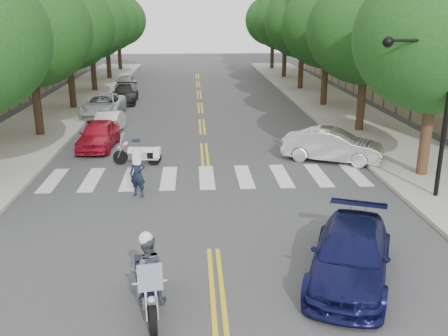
{
  "coord_description": "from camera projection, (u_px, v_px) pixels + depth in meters",
  "views": [
    {
      "loc": [
        -0.5,
        -12.9,
        6.5
      ],
      "look_at": [
        0.53,
        3.61,
        1.3
      ],
      "focal_mm": 40.0,
      "sensor_mm": 36.0,
      "label": 1
    }
  ],
  "objects": [
    {
      "name": "ground",
      "position": [
        213.0,
        249.0,
        14.27
      ],
      "size": [
        140.0,
        140.0,
        0.0
      ],
      "primitive_type": "plane",
      "color": "#38383A",
      "rests_on": "ground"
    },
    {
      "name": "sidewalk_left",
      "position": [
        64.0,
        108.0,
        34.63
      ],
      "size": [
        5.0,
        60.0,
        0.15
      ],
      "primitive_type": "cube",
      "color": "#9E9991",
      "rests_on": "ground"
    },
    {
      "name": "sidewalk_right",
      "position": [
        333.0,
        105.0,
        35.75
      ],
      "size": [
        5.0,
        60.0,
        0.15
      ],
      "primitive_type": "cube",
      "color": "#9E9991",
      "rests_on": "ground"
    },
    {
      "name": "tree_l_1",
      "position": [
        29.0,
        31.0,
        25.41
      ],
      "size": [
        6.4,
        6.4,
        8.45
      ],
      "color": "#382316",
      "rests_on": "ground"
    },
    {
      "name": "tree_l_2",
      "position": [
        66.0,
        26.0,
        33.02
      ],
      "size": [
        6.4,
        6.4,
        8.45
      ],
      "color": "#382316",
      "rests_on": "ground"
    },
    {
      "name": "tree_l_3",
      "position": [
        90.0,
        24.0,
        40.64
      ],
      "size": [
        6.4,
        6.4,
        8.45
      ],
      "color": "#382316",
      "rests_on": "ground"
    },
    {
      "name": "tree_l_4",
      "position": [
        106.0,
        22.0,
        48.26
      ],
      "size": [
        6.4,
        6.4,
        8.45
      ],
      "color": "#382316",
      "rests_on": "ground"
    },
    {
      "name": "tree_l_5",
      "position": [
        118.0,
        20.0,
        55.88
      ],
      "size": [
        6.4,
        6.4,
        8.45
      ],
      "color": "#382316",
      "rests_on": "ground"
    },
    {
      "name": "tree_r_0",
      "position": [
        438.0,
        38.0,
        18.84
      ],
      "size": [
        6.4,
        6.4,
        8.45
      ],
      "color": "#382316",
      "rests_on": "ground"
    },
    {
      "name": "tree_r_1",
      "position": [
        367.0,
        30.0,
        26.45
      ],
      "size": [
        6.4,
        6.4,
        8.45
      ],
      "color": "#382316",
      "rests_on": "ground"
    },
    {
      "name": "tree_r_2",
      "position": [
        328.0,
        26.0,
        34.07
      ],
      "size": [
        6.4,
        6.4,
        8.45
      ],
      "color": "#382316",
      "rests_on": "ground"
    },
    {
      "name": "tree_r_3",
      "position": [
        303.0,
        23.0,
        41.69
      ],
      "size": [
        6.4,
        6.4,
        8.45
      ],
      "color": "#382316",
      "rests_on": "ground"
    },
    {
      "name": "tree_r_4",
      "position": [
        286.0,
        22.0,
        49.3
      ],
      "size": [
        6.4,
        6.4,
        8.45
      ],
      "color": "#382316",
      "rests_on": "ground"
    },
    {
      "name": "tree_r_5",
      "position": [
        273.0,
        20.0,
        56.92
      ],
      "size": [
        6.4,
        6.4,
        8.45
      ],
      "color": "#382316",
      "rests_on": "ground"
    },
    {
      "name": "traffic_signal_pole",
      "position": [
        435.0,
        97.0,
        16.94
      ],
      "size": [
        2.82,
        0.42,
        6.0
      ],
      "color": "black",
      "rests_on": "ground"
    },
    {
      "name": "motorcycle_police",
      "position": [
        147.0,
        275.0,
        11.15
      ],
      "size": [
        0.9,
        2.39,
        1.95
      ],
      "rotation": [
        0.0,
        0.0,
        3.31
      ],
      "color": "black",
      "rests_on": "ground"
    },
    {
      "name": "motorcycle_parked",
      "position": [
        141.0,
        154.0,
        22.03
      ],
      "size": [
        2.15,
        0.64,
        1.39
      ],
      "rotation": [
        0.0,
        0.0,
        1.46
      ],
      "color": "black",
      "rests_on": "ground"
    },
    {
      "name": "officer_standing",
      "position": [
        138.0,
        174.0,
        18.12
      ],
      "size": [
        0.75,
        0.65,
        1.73
      ],
      "primitive_type": "imported",
      "rotation": [
        0.0,
        0.0,
        -0.46
      ],
      "color": "black",
      "rests_on": "ground"
    },
    {
      "name": "convertible",
      "position": [
        332.0,
        145.0,
        22.48
      ],
      "size": [
        4.68,
        3.23,
        1.46
      ],
      "primitive_type": "imported",
      "rotation": [
        0.0,
        0.0,
        1.15
      ],
      "color": "silver",
      "rests_on": "ground"
    },
    {
      "name": "sedan_blue",
      "position": [
        351.0,
        255.0,
        12.5
      ],
      "size": [
        3.48,
        4.99,
        1.34
      ],
      "primitive_type": "imported",
      "rotation": [
        0.0,
        0.0,
        -0.39
      ],
      "color": "#0E113D",
      "rests_on": "ground"
    },
    {
      "name": "parked_car_a",
      "position": [
        99.0,
        135.0,
        24.64
      ],
      "size": [
        1.84,
        4.11,
        1.37
      ],
      "primitive_type": "imported",
      "rotation": [
        0.0,
        0.0,
        -0.05
      ],
      "color": "#B7132B",
      "rests_on": "ground"
    },
    {
      "name": "parked_car_b",
      "position": [
        109.0,
        123.0,
        27.58
      ],
      "size": [
        1.51,
        3.7,
        1.19
      ],
      "primitive_type": "imported",
      "rotation": [
        0.0,
        0.0,
        -0.07
      ],
      "color": "silver",
      "rests_on": "ground"
    },
    {
      "name": "parked_car_c",
      "position": [
        103.0,
        105.0,
        32.25
      ],
      "size": [
        2.51,
        5.12,
        1.4
      ],
      "primitive_type": "imported",
      "rotation": [
        0.0,
        0.0,
        -0.04
      ],
      "color": "#B6BABF",
      "rests_on": "ground"
    },
    {
      "name": "parked_car_d",
      "position": [
        125.0,
        94.0,
        37.07
      ],
      "size": [
        1.98,
        4.53,
        1.3
      ],
      "primitive_type": "imported",
      "rotation": [
        0.0,
        0.0,
        0.04
      ],
      "color": "black",
      "rests_on": "ground"
    },
    {
      "name": "parked_car_e",
      "position": [
        126.0,
        83.0,
        43.1
      ],
      "size": [
        1.62,
        3.75,
        1.26
      ],
      "primitive_type": "imported",
      "rotation": [
        0.0,
        0.0,
        -0.03
      ],
      "color": "#939297",
      "rests_on": "ground"
    }
  ]
}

